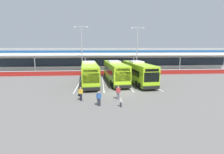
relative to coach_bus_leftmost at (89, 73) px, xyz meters
The scene contains 16 objects.
ground_plane 7.52m from the coach_bus_leftmost, 52.61° to the right, with size 200.00×200.00×0.00m, color #605E5B.
terminal_building 21.60m from the coach_bus_leftmost, 78.13° to the left, with size 70.00×13.00×6.00m.
red_barrier_wall 9.84m from the coach_bus_leftmost, 62.97° to the left, with size 60.00×0.40×1.10m.
coach_bus_leftmost is the anchor object (origin of this frame).
coach_bus_left_centre 4.64m from the coach_bus_leftmost, 11.18° to the left, with size 3.85×12.33×3.78m.
coach_bus_centre 8.53m from the coach_bus_leftmost, ahead, with size 3.85×12.33×3.78m.
bay_stripe_far_west 2.59m from the coach_bus_leftmost, behind, with size 0.14×13.00×0.01m, color silver.
bay_stripe_west 2.94m from the coach_bus_leftmost, ahead, with size 0.14×13.00×0.01m, color silver.
bay_stripe_mid_west 6.78m from the coach_bus_leftmost, ahead, with size 0.14×13.00×0.01m, color silver.
bay_stripe_centre 10.88m from the coach_bus_leftmost, ahead, with size 0.14×13.00×0.01m, color silver.
pedestrian_with_handbag 9.34m from the coach_bus_leftmost, 93.23° to the right, with size 0.63×0.48×1.62m.
pedestrian_in_dark_coat 10.02m from the coach_bus_leftmost, 66.68° to the right, with size 0.54×0.30×1.62m.
pedestrian_child 12.44m from the coach_bus_leftmost, 71.49° to the right, with size 0.32×0.25×1.00m.
pedestrian_near_bin 11.40m from the coach_bus_leftmost, 81.80° to the right, with size 0.54×0.31×1.62m.
lamp_post_west 11.71m from the coach_bus_leftmost, 102.09° to the left, with size 3.24×0.28×11.00m.
lamp_post_centre 16.59m from the coach_bus_leftmost, 46.75° to the left, with size 3.24×0.28×11.00m.
Camera 1 is at (-2.73, -22.21, 6.21)m, focal length 26.11 mm.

